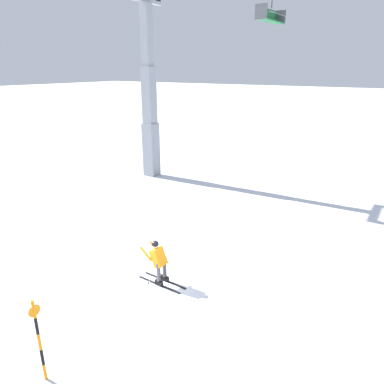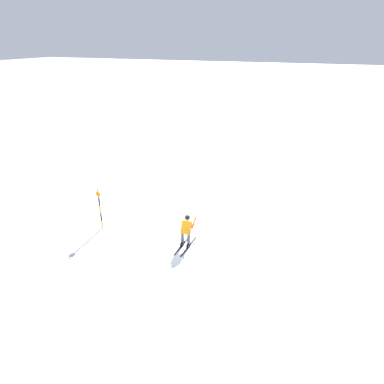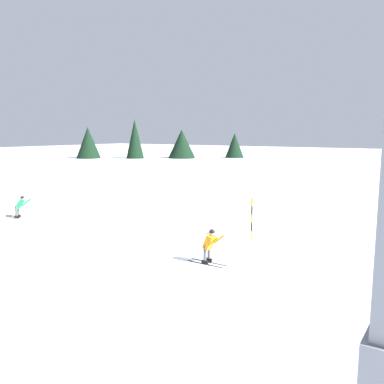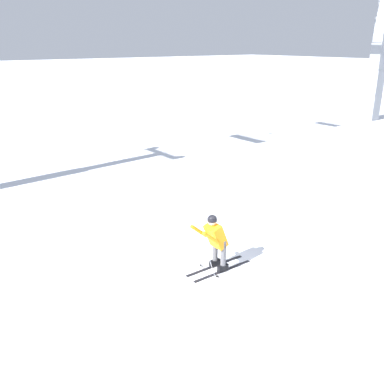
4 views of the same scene
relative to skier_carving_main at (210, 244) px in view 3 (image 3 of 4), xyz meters
name	(u,v)px [view 3 (image 3 of 4)]	position (x,y,z in m)	size (l,w,h in m)	color
ground_plane	(218,259)	(0.02, -0.69, -0.85)	(260.00, 260.00, 0.00)	white
skier_carving_main	(210,244)	(0.00, 0.00, 0.00)	(1.74, 0.71, 1.60)	black
trail_marker_pole	(252,217)	(0.25, -4.51, 0.30)	(0.07, 0.28, 2.14)	orange
skier_distant_uphill	(20,205)	(14.70, -1.07, -0.04)	(1.62, 1.57, 1.55)	yellow
tree_line_ridge	(153,143)	(45.63, -52.44, 2.36)	(29.13, 23.21, 8.07)	black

